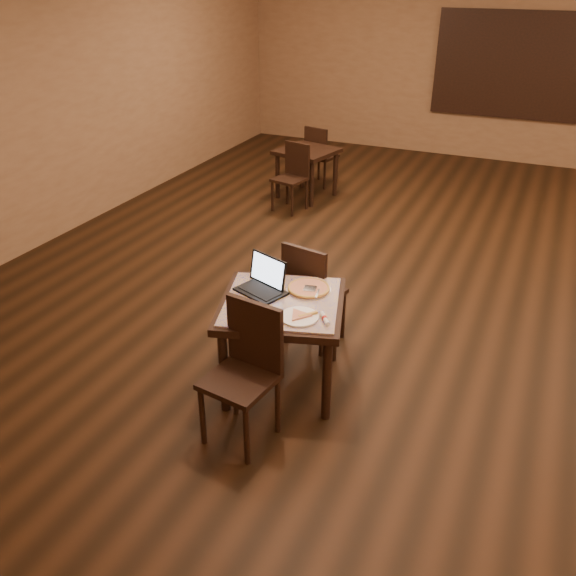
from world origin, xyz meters
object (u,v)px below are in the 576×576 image
at_px(pizza_pan, 309,289).
at_px(other_table_b_chair_far, 319,153).
at_px(chair_main_near, 246,365).
at_px(tiled_table, 282,312).
at_px(laptop, 264,282).
at_px(other_table_b, 307,158).
at_px(chair_main_far, 310,289).
at_px(other_table_b_chair_near, 293,173).

relative_size(pizza_pan, other_table_b_chair_far, 0.39).
height_order(chair_main_near, pizza_pan, chair_main_near).
relative_size(tiled_table, laptop, 2.63).
bearing_deg(chair_main_near, other_table_b, 116.19).
distance_m(tiled_table, chair_main_far, 0.63).
xyz_separation_m(tiled_table, pizza_pan, (0.12, 0.24, 0.11)).
bearing_deg(pizza_pan, other_table_b_chair_near, 115.52).
xyz_separation_m(chair_main_far, laptop, (-0.18, -0.51, 0.28)).
xyz_separation_m(chair_main_far, other_table_b_chair_near, (-1.50, 3.05, -0.05)).
distance_m(chair_main_far, other_table_b, 3.88).
distance_m(tiled_table, laptop, 0.28).
xyz_separation_m(pizza_pan, other_table_b_chair_far, (-1.67, 4.47, -0.26)).
height_order(chair_main_near, other_table_b_chair_near, chair_main_near).
bearing_deg(other_table_b_chair_near, chair_main_near, -57.45).
distance_m(chair_main_far, laptop, 0.61).
distance_m(chair_main_far, other_table_b_chair_near, 3.40).
height_order(laptop, other_table_b, laptop).
bearing_deg(chair_main_near, other_table_b_chair_near, 118.01).
relative_size(chair_main_near, other_table_b, 1.15).
bearing_deg(other_table_b, chair_main_far, -54.11).
bearing_deg(tiled_table, chair_main_far, 74.80).
relative_size(tiled_table, chair_main_far, 1.17).
height_order(pizza_pan, other_table_b_chair_far, other_table_b_chair_far).
bearing_deg(other_table_b, laptop, -59.02).
bearing_deg(laptop, other_table_b_chair_far, 126.78).
relative_size(tiled_table, chair_main_near, 1.13).
relative_size(laptop, other_table_b_chair_far, 0.49).
distance_m(pizza_pan, other_table_b_chair_far, 4.78).
relative_size(other_table_b, other_table_b_chair_far, 0.99).
height_order(tiled_table, other_table_b_chair_far, other_table_b_chair_far).
bearing_deg(laptop, chair_main_far, 90.48).
height_order(other_table_b, other_table_b_chair_near, other_table_b_chair_near).
bearing_deg(other_table_b_chair_near, tiled_table, -54.65).
bearing_deg(other_table_b_chair_far, other_table_b, 104.81).
bearing_deg(other_table_b, pizza_pan, -54.40).
height_order(tiled_table, laptop, laptop).
bearing_deg(chair_main_far, pizza_pan, 120.61).
bearing_deg(pizza_pan, laptop, -157.72).
xyz_separation_m(tiled_table, chair_main_near, (0.01, -0.61, -0.09)).
xyz_separation_m(pizza_pan, other_table_b_chair_near, (-1.64, 3.43, -0.26)).
xyz_separation_m(laptop, pizza_pan, (0.32, 0.13, -0.06)).
bearing_deg(other_table_b_chair_far, tiled_table, 121.10).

